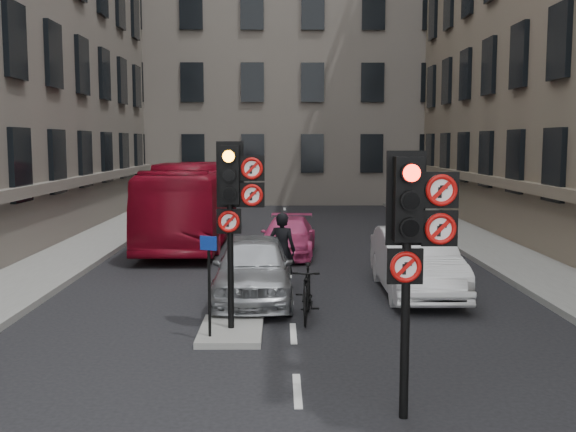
{
  "coord_description": "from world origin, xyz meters",
  "views": [
    {
      "loc": [
        -0.26,
        -7.66,
        3.7
      ],
      "look_at": [
        -0.14,
        2.19,
        2.6
      ],
      "focal_mm": 42.0,
      "sensor_mm": 36.0,
      "label": 1
    }
  ],
  "objects_px": {
    "car_silver": "(253,268)",
    "car_white": "(416,262)",
    "motorcycle": "(307,293)",
    "signal_near": "(414,227)",
    "bus_red": "(193,203)",
    "car_pink": "(288,237)",
    "motorcyclist": "(282,250)",
    "signal_far": "(234,194)",
    "info_sign": "(209,272)"
  },
  "relations": [
    {
      "from": "signal_far",
      "to": "motorcyclist",
      "type": "distance_m",
      "value": 4.62
    },
    {
      "from": "signal_far",
      "to": "car_pink",
      "type": "relative_size",
      "value": 0.86
    },
    {
      "from": "motorcycle",
      "to": "motorcyclist",
      "type": "bearing_deg",
      "value": 104.48
    },
    {
      "from": "car_silver",
      "to": "car_pink",
      "type": "height_order",
      "value": "car_silver"
    },
    {
      "from": "signal_far",
      "to": "car_pink",
      "type": "bearing_deg",
      "value": 82.91
    },
    {
      "from": "car_white",
      "to": "car_silver",
      "type": "bearing_deg",
      "value": -169.96
    },
    {
      "from": "signal_near",
      "to": "car_white",
      "type": "height_order",
      "value": "signal_near"
    },
    {
      "from": "motorcyclist",
      "to": "info_sign",
      "type": "xyz_separation_m",
      "value": [
        -1.35,
        -4.76,
        0.37
      ]
    },
    {
      "from": "signal_near",
      "to": "car_white",
      "type": "relative_size",
      "value": 0.75
    },
    {
      "from": "signal_far",
      "to": "motorcyclist",
      "type": "relative_size",
      "value": 1.87
    },
    {
      "from": "signal_near",
      "to": "signal_far",
      "type": "relative_size",
      "value": 1.0
    },
    {
      "from": "signal_near",
      "to": "car_silver",
      "type": "relative_size",
      "value": 0.8
    },
    {
      "from": "car_silver",
      "to": "motorcycle",
      "type": "relative_size",
      "value": 2.35
    },
    {
      "from": "signal_near",
      "to": "bus_red",
      "type": "bearing_deg",
      "value": 107.29
    },
    {
      "from": "car_silver",
      "to": "car_white",
      "type": "xyz_separation_m",
      "value": [
        3.93,
        0.66,
        0.02
      ]
    },
    {
      "from": "bus_red",
      "to": "motorcycle",
      "type": "xyz_separation_m",
      "value": [
        3.74,
        -10.79,
        -0.89
      ]
    },
    {
      "from": "car_white",
      "to": "bus_red",
      "type": "distance_m",
      "value": 10.61
    },
    {
      "from": "info_sign",
      "to": "motorcycle",
      "type": "bearing_deg",
      "value": 60.14
    },
    {
      "from": "motorcyclist",
      "to": "info_sign",
      "type": "height_order",
      "value": "info_sign"
    },
    {
      "from": "bus_red",
      "to": "car_white",
      "type": "bearing_deg",
      "value": -52.03
    },
    {
      "from": "car_pink",
      "to": "info_sign",
      "type": "bearing_deg",
      "value": -94.66
    },
    {
      "from": "signal_near",
      "to": "motorcycle",
      "type": "xyz_separation_m",
      "value": [
        -1.18,
        5.01,
        -2.01
      ]
    },
    {
      "from": "car_silver",
      "to": "motorcycle",
      "type": "bearing_deg",
      "value": -56.68
    },
    {
      "from": "bus_red",
      "to": "motorcycle",
      "type": "height_order",
      "value": "bus_red"
    },
    {
      "from": "signal_near",
      "to": "signal_far",
      "type": "height_order",
      "value": "signal_far"
    },
    {
      "from": "car_silver",
      "to": "car_white",
      "type": "height_order",
      "value": "car_white"
    },
    {
      "from": "car_silver",
      "to": "motorcycle",
      "type": "xyz_separation_m",
      "value": [
        1.18,
        -1.77,
        -0.19
      ]
    },
    {
      "from": "signal_far",
      "to": "bus_red",
      "type": "height_order",
      "value": "signal_far"
    },
    {
      "from": "car_pink",
      "to": "motorcycle",
      "type": "bearing_deg",
      "value": -83.32
    },
    {
      "from": "bus_red",
      "to": "info_sign",
      "type": "height_order",
      "value": "bus_red"
    },
    {
      "from": "car_silver",
      "to": "motorcyclist",
      "type": "xyz_separation_m",
      "value": [
        0.68,
        1.41,
        0.19
      ]
    },
    {
      "from": "car_pink",
      "to": "info_sign",
      "type": "height_order",
      "value": "info_sign"
    },
    {
      "from": "info_sign",
      "to": "signal_far",
      "type": "bearing_deg",
      "value": 72.56
    },
    {
      "from": "signal_near",
      "to": "info_sign",
      "type": "relative_size",
      "value": 1.91
    },
    {
      "from": "car_white",
      "to": "bus_red",
      "type": "xyz_separation_m",
      "value": [
        -6.49,
        8.37,
        0.68
      ]
    },
    {
      "from": "car_pink",
      "to": "motorcyclist",
      "type": "xyz_separation_m",
      "value": [
        -0.21,
        -4.85,
        0.35
      ]
    },
    {
      "from": "signal_far",
      "to": "car_pink",
      "type": "height_order",
      "value": "signal_far"
    },
    {
      "from": "car_white",
      "to": "motorcycle",
      "type": "xyz_separation_m",
      "value": [
        -2.75,
        -2.42,
        -0.21
      ]
    },
    {
      "from": "signal_near",
      "to": "motorcycle",
      "type": "distance_m",
      "value": 5.52
    },
    {
      "from": "car_pink",
      "to": "signal_far",
      "type": "bearing_deg",
      "value": -92.53
    },
    {
      "from": "motorcycle",
      "to": "motorcyclist",
      "type": "relative_size",
      "value": 1.0
    },
    {
      "from": "motorcycle",
      "to": "signal_near",
      "type": "bearing_deg",
      "value": -71.33
    },
    {
      "from": "signal_near",
      "to": "bus_red",
      "type": "distance_m",
      "value": 16.59
    },
    {
      "from": "signal_near",
      "to": "motorcyclist",
      "type": "height_order",
      "value": "signal_near"
    },
    {
      "from": "car_white",
      "to": "motorcycle",
      "type": "relative_size",
      "value": 2.49
    },
    {
      "from": "car_pink",
      "to": "bus_red",
      "type": "bearing_deg",
      "value": 145.8
    },
    {
      "from": "car_white",
      "to": "motorcyclist",
      "type": "bearing_deg",
      "value": 167.53
    },
    {
      "from": "car_silver",
      "to": "motorcycle",
      "type": "height_order",
      "value": "car_silver"
    },
    {
      "from": "signal_near",
      "to": "bus_red",
      "type": "height_order",
      "value": "signal_near"
    },
    {
      "from": "signal_far",
      "to": "car_white",
      "type": "height_order",
      "value": "signal_far"
    }
  ]
}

